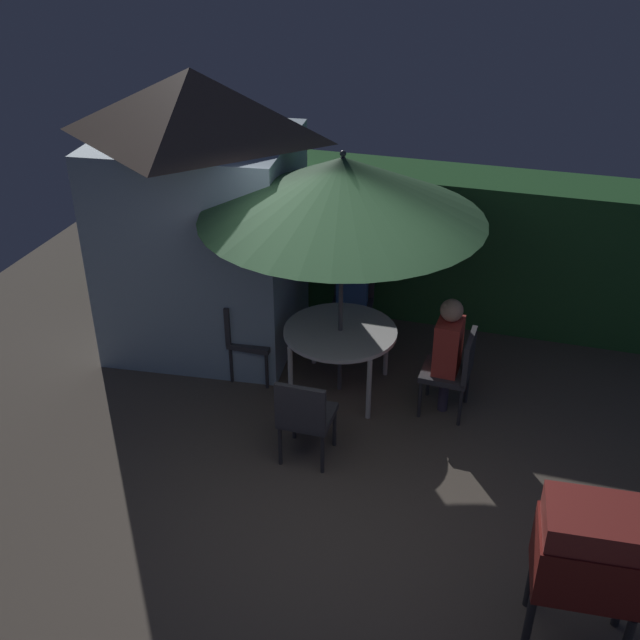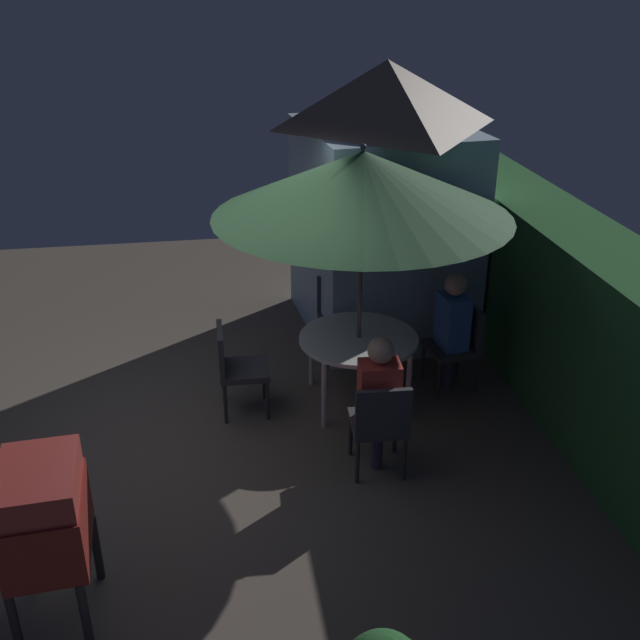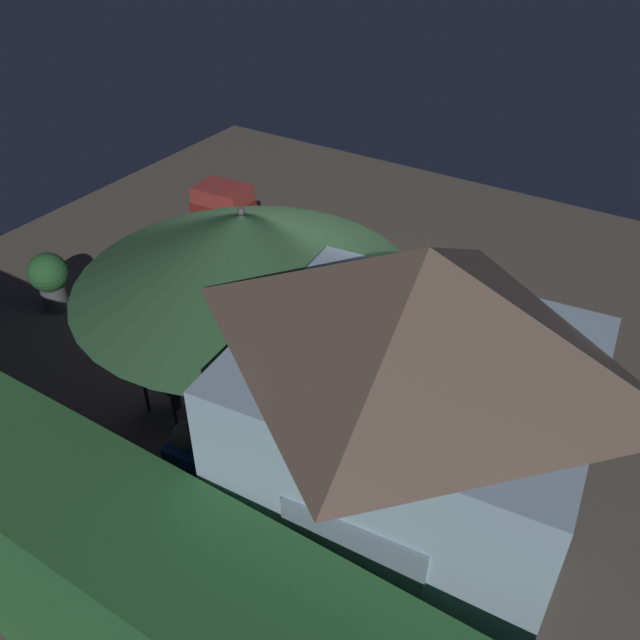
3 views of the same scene
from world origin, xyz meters
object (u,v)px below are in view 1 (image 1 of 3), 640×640
at_px(patio_table, 340,335).
at_px(person_in_blue, 352,281).
at_px(person_in_red, 449,343).
at_px(chair_far_side, 353,298).
at_px(bbq_grill, 591,552).
at_px(garden_shed, 201,211).
at_px(chair_near_shed, 455,368).
at_px(patio_umbrella, 342,188).
at_px(chair_toward_hedge, 247,332).
at_px(chair_toward_house, 305,415).

xyz_separation_m(patio_table, person_in_blue, (-0.13, 0.98, 0.12)).
bearing_deg(person_in_blue, person_in_red, -40.33).
bearing_deg(chair_far_side, bbq_grill, -54.94).
relative_size(garden_shed, person_in_red, 2.44).
bearing_deg(chair_near_shed, person_in_blue, 141.45).
distance_m(bbq_grill, person_in_red, 2.76).
height_order(patio_table, bbq_grill, bbq_grill).
xyz_separation_m(patio_umbrella, person_in_red, (1.10, -0.06, -1.44)).
distance_m(patio_umbrella, chair_far_side, 2.01).
height_order(chair_toward_hedge, person_in_blue, person_in_blue).
xyz_separation_m(patio_table, person_in_red, (1.10, -0.06, 0.12)).
relative_size(patio_table, person_in_red, 0.92).
bearing_deg(garden_shed, chair_toward_hedge, -41.07).
xyz_separation_m(chair_toward_house, person_in_red, (1.10, 1.15, 0.26)).
relative_size(chair_near_shed, person_in_blue, 0.71).
bearing_deg(chair_near_shed, person_in_red, 177.09).
relative_size(bbq_grill, person_in_blue, 0.95).
bearing_deg(bbq_grill, chair_toward_hedge, 143.56).
height_order(patio_umbrella, person_in_red, patio_umbrella).
height_order(chair_far_side, person_in_blue, person_in_blue).
bearing_deg(person_in_red, patio_umbrella, 177.09).
bearing_deg(bbq_grill, chair_toward_house, 151.26).
relative_size(bbq_grill, chair_toward_house, 1.33).
relative_size(patio_umbrella, chair_toward_house, 3.00).
relative_size(chair_far_side, chair_toward_house, 1.00).
height_order(person_in_red, person_in_blue, same).
relative_size(patio_umbrella, chair_toward_hedge, 3.00).
bearing_deg(person_in_red, garden_shed, 166.51).
xyz_separation_m(chair_near_shed, chair_far_side, (-1.32, 1.13, 0.00)).
xyz_separation_m(patio_umbrella, chair_near_shed, (1.18, -0.06, -1.70)).
xyz_separation_m(chair_near_shed, chair_toward_house, (-1.19, -1.14, 0.00)).
bearing_deg(chair_near_shed, patio_table, 177.09).
bearing_deg(patio_table, garden_shed, 160.24).
distance_m(garden_shed, chair_toward_hedge, 1.41).
relative_size(bbq_grill, chair_toward_hedge, 1.33).
bearing_deg(patio_table, chair_toward_house, -90.12).
relative_size(garden_shed, chair_near_shed, 3.42).
bearing_deg(patio_umbrella, chair_far_side, 97.28).
bearing_deg(garden_shed, patio_umbrella, -19.76).
xyz_separation_m(chair_near_shed, person_in_red, (-0.09, 0.00, 0.26)).
distance_m(bbq_grill, chair_toward_house, 2.72).
relative_size(chair_toward_house, person_in_blue, 0.71).
height_order(patio_umbrella, chair_toward_hedge, patio_umbrella).
bearing_deg(chair_far_side, person_in_blue, -82.72).
bearing_deg(chair_far_side, patio_table, -82.72).
height_order(chair_far_side, chair_toward_hedge, same).
bearing_deg(bbq_grill, person_in_blue, 125.59).
height_order(patio_table, chair_far_side, chair_far_side).
bearing_deg(chair_toward_hedge, chair_toward_house, -49.72).
relative_size(chair_toward_house, person_in_red, 0.71).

